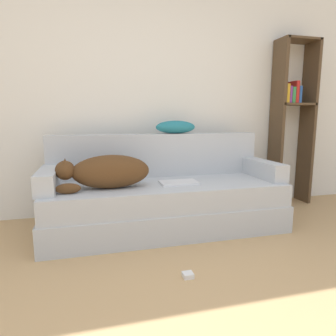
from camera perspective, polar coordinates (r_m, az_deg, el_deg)
The scene contains 10 objects.
wall_back at distance 3.29m, azimuth -6.23°, elevation 15.29°, with size 8.16×0.06×2.70m.
couch at distance 2.78m, azimuth -0.51°, elevation -7.25°, with size 2.14×0.82×0.44m.
couch_backrest at distance 3.01m, azimuth -2.12°, elevation 2.49°, with size 2.10×0.15×0.42m.
couch_arm_left at distance 2.64m, azimuth -21.86°, elevation -2.05°, with size 0.15×0.63×0.16m.
couch_arm_right at distance 3.10m, azimuth 17.61°, elevation -0.18°, with size 0.15×0.63×0.16m.
dog at distance 2.53m, azimuth -11.61°, elevation -0.71°, with size 0.76×0.27×0.28m.
laptop at distance 2.69m, azimuth 2.06°, elevation -2.78°, with size 0.34×0.21×0.02m.
throw_pillow at distance 3.05m, azimuth 1.45°, elevation 7.80°, with size 0.41×0.18×0.13m.
bookshelf at distance 3.83m, azimuth 22.61°, elevation 9.46°, with size 0.46×0.26×1.89m.
power_adapter at distance 2.06m, azimuth 3.82°, elevation -19.68°, with size 0.07×0.07×0.03m.
Camera 1 is at (-0.50, -0.84, 1.02)m, focal length 32.00 mm.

